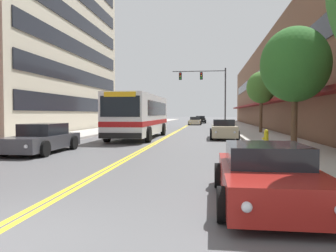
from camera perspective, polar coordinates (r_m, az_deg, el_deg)
name	(u,v)px	position (r m, az deg, el deg)	size (l,w,h in m)	color
ground_plane	(183,128)	(41.23, 2.69, -0.30)	(240.00, 240.00, 0.00)	#565659
sidewalk_left	(127,127)	(42.44, -7.23, -0.12)	(3.68, 106.00, 0.17)	#B2ADA5
sidewalk_right	(243,127)	(41.29, 12.90, -0.23)	(3.68, 106.00, 0.17)	#B2ADA5
centre_line	(183,128)	(41.23, 2.69, -0.29)	(0.34, 106.00, 0.01)	yellow
office_tower_left	(22,10)	(37.66, -24.09, 18.00)	(12.08, 24.20, 24.34)	beige
storefront_row_right	(295,85)	(42.42, 21.20, 6.63)	(9.10, 68.00, 10.37)	brown
city_bus	(140,114)	(24.18, -4.90, 2.06)	(2.94, 10.73, 3.09)	silver
car_dark_grey_parked_left_mid	(42,139)	(16.21, -21.06, -2.14)	(2.03, 4.81, 1.34)	#38383D
car_red_parked_right_foreground	(267,176)	(6.99, 16.81, -8.26)	(2.05, 4.25, 1.18)	maroon
car_beige_parked_right_mid	(224,130)	(23.88, 9.67, -0.61)	(1.97, 4.85, 1.38)	#BCAD89
car_champagne_moving_lead	(195,121)	(51.63, 4.74, 0.87)	(1.99, 4.78, 1.26)	beige
car_black_moving_second	(201,120)	(59.96, 5.69, 1.09)	(2.06, 4.53, 1.34)	black
traffic_signal_mast	(208,85)	(41.56, 6.97, 7.03)	(6.71, 0.38, 7.45)	#47474C
street_tree_right_mid	(295,65)	(15.62, 21.24, 9.90)	(2.99, 2.99, 5.43)	brown
street_tree_right_far	(261,88)	(29.40, 15.92, 6.43)	(2.48, 2.48, 5.23)	brown
fire_hydrant	(266,139)	(16.19, 16.72, -2.13)	(0.29, 0.21, 0.88)	yellow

